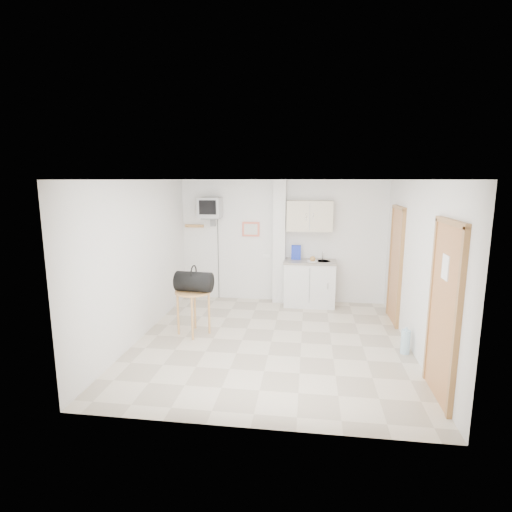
# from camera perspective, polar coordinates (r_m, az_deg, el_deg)

# --- Properties ---
(ground) EXTENTS (4.50, 4.50, 0.00)m
(ground) POSITION_cam_1_polar(r_m,az_deg,el_deg) (6.42, 2.21, -12.11)
(ground) COLOR beige
(ground) RESTS_ON ground
(room_envelope) EXTENTS (4.24, 4.54, 2.55)m
(room_envelope) POSITION_cam_1_polar(r_m,az_deg,el_deg) (6.06, 4.65, 1.65)
(room_envelope) COLOR white
(room_envelope) RESTS_ON ground
(kitchenette) EXTENTS (1.03, 0.58, 2.10)m
(kitchenette) POSITION_cam_1_polar(r_m,az_deg,el_deg) (8.07, 7.66, -1.42)
(kitchenette) COLOR silver
(kitchenette) RESTS_ON ground
(crt_television) EXTENTS (0.44, 0.45, 2.15)m
(crt_television) POSITION_cam_1_polar(r_m,az_deg,el_deg) (8.18, -6.56, 6.77)
(crt_television) COLOR slate
(crt_television) RESTS_ON ground
(round_table) EXTENTS (0.58, 0.58, 0.74)m
(round_table) POSITION_cam_1_polar(r_m,az_deg,el_deg) (6.59, -8.97, -5.86)
(round_table) COLOR tan
(round_table) RESTS_ON ground
(duffel_bag) EXTENTS (0.61, 0.37, 0.43)m
(duffel_bag) POSITION_cam_1_polar(r_m,az_deg,el_deg) (6.49, -8.86, -3.61)
(duffel_bag) COLOR black
(duffel_bag) RESTS_ON round_table
(water_bottle) EXTENTS (0.13, 0.13, 0.40)m
(water_bottle) POSITION_cam_1_polar(r_m,az_deg,el_deg) (6.34, 20.56, -11.38)
(water_bottle) COLOR #A2C7DA
(water_bottle) RESTS_ON ground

